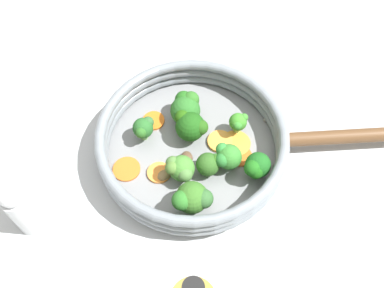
{
  "coord_description": "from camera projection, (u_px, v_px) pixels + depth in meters",
  "views": [
    {
      "loc": [
        0.33,
        -0.15,
        0.62
      ],
      "look_at": [
        0.0,
        0.0,
        0.03
      ],
      "focal_mm": 42.0,
      "sensor_mm": 36.0,
      "label": 1
    }
  ],
  "objects": [
    {
      "name": "salt_shaker",
      "position": [
        21.0,
        207.0,
        0.61
      ],
      "size": [
        0.04,
        0.04,
        0.11
      ],
      "color": "silver",
      "rests_on": "ground_plane"
    },
    {
      "name": "skillet",
      "position": [
        192.0,
        152.0,
        0.71
      ],
      "size": [
        0.28,
        0.28,
        0.02
      ],
      "primitive_type": "cylinder",
      "color": "gray",
      "rests_on": "ground_plane"
    },
    {
      "name": "carrot_slice_1",
      "position": [
        220.0,
        141.0,
        0.71
      ],
      "size": [
        0.06,
        0.06,
        0.01
      ],
      "primitive_type": "cylinder",
      "rotation": [
        0.0,
        0.0,
        0.87
      ],
      "color": "#EC973A",
      "rests_on": "skillet"
    },
    {
      "name": "broccoli_floret_5",
      "position": [
        143.0,
        128.0,
        0.69
      ],
      "size": [
        0.03,
        0.04,
        0.04
      ],
      "color": "#6F9F56",
      "rests_on": "skillet"
    },
    {
      "name": "broccoli_floret_3",
      "position": [
        192.0,
        198.0,
        0.63
      ],
      "size": [
        0.05,
        0.06,
        0.05
      ],
      "color": "#71A04E",
      "rests_on": "skillet"
    },
    {
      "name": "mushroom_piece_0",
      "position": [
        187.0,
        158.0,
        0.69
      ],
      "size": [
        0.03,
        0.02,
        0.01
      ],
      "primitive_type": "ellipsoid",
      "rotation": [
        0.0,
        0.0,
        2.84
      ],
      "color": "brown",
      "rests_on": "skillet"
    },
    {
      "name": "carrot_slice_4",
      "position": [
        154.0,
        121.0,
        0.73
      ],
      "size": [
        0.04,
        0.04,
        0.0
      ],
      "primitive_type": "cylinder",
      "rotation": [
        0.0,
        0.0,
        3.1
      ],
      "color": "orange",
      "rests_on": "skillet"
    },
    {
      "name": "skillet_rim_wall",
      "position": [
        192.0,
        141.0,
        0.68
      ],
      "size": [
        0.29,
        0.29,
        0.05
      ],
      "color": "gray",
      "rests_on": "skillet"
    },
    {
      "name": "skillet_rivet_left",
      "position": [
        276.0,
        166.0,
        0.68
      ],
      "size": [
        0.01,
        0.01,
        0.01
      ],
      "primitive_type": "sphere",
      "color": "gray",
      "rests_on": "skillet"
    },
    {
      "name": "broccoli_floret_0",
      "position": [
        186.0,
        108.0,
        0.71
      ],
      "size": [
        0.05,
        0.05,
        0.05
      ],
      "color": "#629849",
      "rests_on": "skillet"
    },
    {
      "name": "carrot_slice_6",
      "position": [
        159.0,
        173.0,
        0.68
      ],
      "size": [
        0.04,
        0.04,
        0.0
      ],
      "primitive_type": "cylinder",
      "rotation": [
        0.0,
        0.0,
        3.35
      ],
      "color": "orange",
      "rests_on": "skillet"
    },
    {
      "name": "mushroom_piece_2",
      "position": [
        232.0,
        153.0,
        0.69
      ],
      "size": [
        0.03,
        0.02,
        0.01
      ],
      "primitive_type": "ellipsoid",
      "rotation": [
        0.0,
        0.0,
        3.09
      ],
      "color": "olive",
      "rests_on": "skillet"
    },
    {
      "name": "skillet_rivet_right",
      "position": [
        267.0,
        122.0,
        0.73
      ],
      "size": [
        0.01,
        0.01,
        0.01
      ],
      "primitive_type": "sphere",
      "color": "gray",
      "rests_on": "skillet"
    },
    {
      "name": "carrot_slice_0",
      "position": [
        241.0,
        156.0,
        0.69
      ],
      "size": [
        0.05,
        0.05,
        0.0
      ],
      "primitive_type": "cylinder",
      "rotation": [
        0.0,
        0.0,
        3.66
      ],
      "color": "orange",
      "rests_on": "skillet"
    },
    {
      "name": "broccoli_floret_7",
      "position": [
        238.0,
        122.0,
        0.7
      ],
      "size": [
        0.03,
        0.03,
        0.04
      ],
      "color": "#82B25D",
      "rests_on": "skillet"
    },
    {
      "name": "mushroom_piece_1",
      "position": [
        164.0,
        175.0,
        0.67
      ],
      "size": [
        0.02,
        0.03,
        0.01
      ],
      "primitive_type": "ellipsoid",
      "rotation": [
        0.0,
        0.0,
        1.82
      ],
      "color": "olive",
      "rests_on": "skillet"
    },
    {
      "name": "broccoli_floret_6",
      "position": [
        191.0,
        126.0,
        0.69
      ],
      "size": [
        0.05,
        0.05,
        0.05
      ],
      "color": "#8EAA69",
      "rests_on": "skillet"
    },
    {
      "name": "broccoli_floret_4",
      "position": [
        209.0,
        164.0,
        0.66
      ],
      "size": [
        0.04,
        0.04,
        0.04
      ],
      "color": "#71A659",
      "rests_on": "skillet"
    },
    {
      "name": "carrot_slice_5",
      "position": [
        184.0,
        109.0,
        0.74
      ],
      "size": [
        0.04,
        0.04,
        0.0
      ],
      "primitive_type": "cylinder",
      "rotation": [
        0.0,
        0.0,
        2.75
      ],
      "color": "orange",
      "rests_on": "skillet"
    },
    {
      "name": "carrot_slice_3",
      "position": [
        236.0,
        144.0,
        0.71
      ],
      "size": [
        0.05,
        0.05,
        0.0
      ],
      "primitive_type": "cylinder",
      "rotation": [
        0.0,
        0.0,
        3.28
      ],
      "color": "orange",
      "rests_on": "skillet"
    },
    {
      "name": "broccoli_floret_2",
      "position": [
        227.0,
        157.0,
        0.66
      ],
      "size": [
        0.04,
        0.04,
        0.05
      ],
      "color": "#88A76E",
      "rests_on": "skillet"
    },
    {
      "name": "carrot_slice_2",
      "position": [
        127.0,
        169.0,
        0.68
      ],
      "size": [
        0.05,
        0.05,
        0.0
      ],
      "primitive_type": "cylinder",
      "rotation": [
        0.0,
        0.0,
        5.01
      ],
      "color": "orange",
      "rests_on": "skillet"
    },
    {
      "name": "skillet_handle",
      "position": [
        340.0,
        137.0,
        0.7
      ],
      "size": [
        0.09,
        0.19,
        0.02
      ],
      "primitive_type": "cylinder",
      "rotation": [
        1.57,
        0.0,
        2.79
      ],
      "color": "brown",
      "rests_on": "skillet"
    },
    {
      "name": "broccoli_floret_1",
      "position": [
        180.0,
        169.0,
        0.65
      ],
      "size": [
        0.04,
        0.04,
        0.05
      ],
      "color": "#759758",
      "rests_on": "skillet"
    },
    {
      "name": "ground_plane",
      "position": [
        192.0,
        154.0,
        0.72
      ],
      "size": [
        4.0,
        4.0,
        0.0
      ],
      "primitive_type": "plane",
      "color": "#B8BEC1"
    },
    {
      "name": "broccoli_floret_8",
      "position": [
        256.0,
        167.0,
        0.65
      ],
      "size": [
        0.04,
        0.04,
        0.05
      ],
      "color": "#6D9553",
      "rests_on": "skillet"
    }
  ]
}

